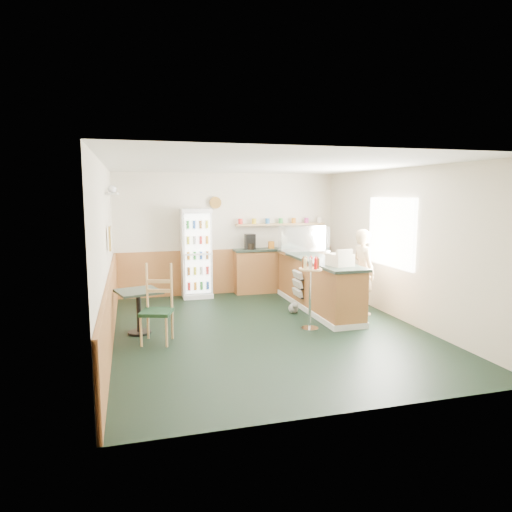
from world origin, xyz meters
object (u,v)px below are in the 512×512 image
object	(u,v)px
shopkeeper	(363,272)
cafe_chair	(156,301)
condiment_stand	(310,282)
drinks_fridge	(196,253)
display_case	(304,240)
cash_register	(340,260)
cafe_table	(139,303)

from	to	relation	value
shopkeeper	cafe_chair	size ratio (longest dim) A/B	1.34
shopkeeper	condiment_stand	xyz separation A→B (m)	(-1.34, -0.68, 0.01)
drinks_fridge	condiment_stand	distance (m)	3.25
cafe_chair	shopkeeper	bearing A→B (deg)	26.81
drinks_fridge	shopkeeper	size ratio (longest dim) A/B	1.21
drinks_fridge	shopkeeper	world-z (taller)	drinks_fridge
condiment_stand	display_case	bearing A→B (deg)	71.89
condiment_stand	shopkeeper	bearing A→B (deg)	26.74
cash_register	cafe_chair	world-z (taller)	cash_register
shopkeeper	cafe_table	size ratio (longest dim) A/B	1.99
cash_register	cafe_table	xyz separation A→B (m)	(-3.40, 0.26, -0.61)
display_case	cafe_table	xyz separation A→B (m)	(-3.40, -1.46, -0.78)
shopkeeper	condiment_stand	distance (m)	1.50
drinks_fridge	cash_register	world-z (taller)	drinks_fridge
shopkeeper	condiment_stand	size ratio (longest dim) A/B	1.33
cash_register	shopkeeper	size ratio (longest dim) A/B	0.24
cash_register	cafe_chair	xyz separation A→B (m)	(-3.15, -0.18, -0.49)
display_case	condiment_stand	xyz separation A→B (m)	(-0.64, -1.97, -0.48)
condiment_stand	drinks_fridge	bearing A→B (deg)	117.07
drinks_fridge	cafe_table	distance (m)	2.74
drinks_fridge	condiment_stand	world-z (taller)	drinks_fridge
shopkeeper	display_case	bearing A→B (deg)	26.76
cafe_chair	condiment_stand	bearing A→B (deg)	16.33
cafe_table	cafe_chair	size ratio (longest dim) A/B	0.67
display_case	cafe_table	bearing A→B (deg)	-156.75
shopkeeper	cafe_table	bearing A→B (deg)	90.66
drinks_fridge	shopkeeper	xyz separation A→B (m)	(2.82, -2.21, -0.17)
display_case	shopkeeper	size ratio (longest dim) A/B	0.61
cafe_chair	cash_register	bearing A→B (deg)	21.05
cafe_table	condiment_stand	bearing A→B (deg)	-10.45
condiment_stand	cafe_chair	world-z (taller)	condiment_stand
cafe_chair	drinks_fridge	bearing A→B (deg)	87.71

